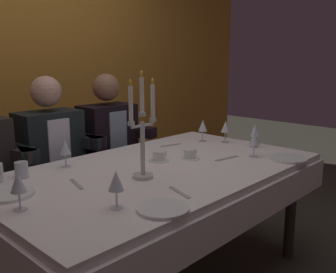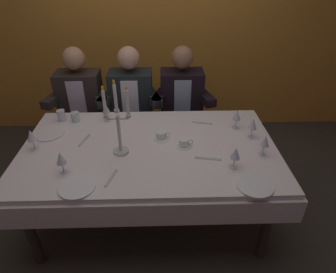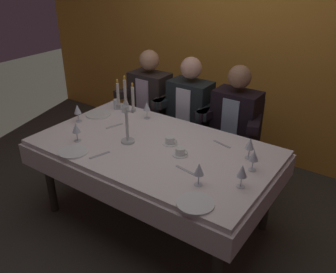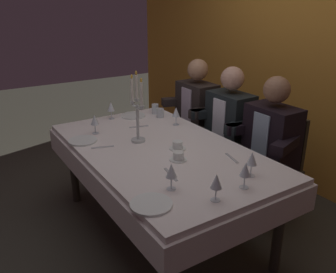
% 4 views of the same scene
% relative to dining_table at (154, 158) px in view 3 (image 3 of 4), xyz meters
% --- Properties ---
extents(ground_plane, '(12.00, 12.00, 0.00)m').
position_rel_dining_table_xyz_m(ground_plane, '(0.00, 0.00, -0.62)').
color(ground_plane, '#3B392F').
extents(back_wall, '(6.00, 0.12, 2.70)m').
position_rel_dining_table_xyz_m(back_wall, '(0.00, 1.66, 0.73)').
color(back_wall, orange).
rests_on(back_wall, ground_plane).
extents(dining_table, '(1.94, 1.14, 0.74)m').
position_rel_dining_table_xyz_m(dining_table, '(0.00, 0.00, 0.00)').
color(dining_table, white).
rests_on(dining_table, ground_plane).
extents(candelabra, '(0.19, 0.11, 0.56)m').
position_rel_dining_table_xyz_m(candelabra, '(-0.20, -0.08, 0.34)').
color(candelabra, silver).
rests_on(candelabra, dining_table).
extents(dinner_plate_0, '(0.23, 0.23, 0.01)m').
position_rel_dining_table_xyz_m(dinner_plate_0, '(-0.80, 0.19, 0.13)').
color(dinner_plate_0, white).
rests_on(dinner_plate_0, dining_table).
extents(dinner_plate_1, '(0.23, 0.23, 0.01)m').
position_rel_dining_table_xyz_m(dinner_plate_1, '(0.67, -0.46, 0.13)').
color(dinner_plate_1, white).
rests_on(dinner_plate_1, dining_table).
extents(dinner_plate_2, '(0.23, 0.23, 0.01)m').
position_rel_dining_table_xyz_m(dinner_plate_2, '(-0.43, -0.45, 0.13)').
color(dinner_plate_2, white).
rests_on(dinner_plate_2, dining_table).
extents(wine_glass_0, '(0.07, 0.07, 0.16)m').
position_rel_dining_table_xyz_m(wine_glass_0, '(0.58, -0.27, 0.23)').
color(wine_glass_0, silver).
rests_on(wine_glass_0, dining_table).
extents(wine_glass_1, '(0.07, 0.07, 0.16)m').
position_rel_dining_table_xyz_m(wine_glass_1, '(0.81, -0.13, 0.23)').
color(wine_glass_1, silver).
rests_on(wine_glass_1, dining_table).
extents(wine_glass_2, '(0.07, 0.07, 0.16)m').
position_rel_dining_table_xyz_m(wine_glass_2, '(-0.37, 0.39, 0.23)').
color(wine_glass_2, silver).
rests_on(wine_glass_2, dining_table).
extents(wine_glass_3, '(0.07, 0.07, 0.16)m').
position_rel_dining_table_xyz_m(wine_glass_3, '(-0.55, -0.29, 0.23)').
color(wine_glass_3, silver).
rests_on(wine_glass_3, dining_table).
extents(wine_glass_4, '(0.07, 0.07, 0.16)m').
position_rel_dining_table_xyz_m(wine_glass_4, '(-0.84, -0.02, 0.24)').
color(wine_glass_4, silver).
rests_on(wine_glass_4, dining_table).
extents(wine_glass_5, '(0.07, 0.07, 0.16)m').
position_rel_dining_table_xyz_m(wine_glass_5, '(0.79, 0.10, 0.23)').
color(wine_glass_5, silver).
rests_on(wine_glass_5, dining_table).
extents(wine_glass_6, '(0.07, 0.07, 0.16)m').
position_rel_dining_table_xyz_m(wine_glass_6, '(0.71, 0.24, 0.24)').
color(wine_glass_6, silver).
rests_on(wine_glass_6, dining_table).
extents(water_tumbler_0, '(0.07, 0.07, 0.10)m').
position_rel_dining_table_xyz_m(water_tumbler_0, '(-0.76, 0.41, 0.17)').
color(water_tumbler_0, silver).
rests_on(water_tumbler_0, dining_table).
extents(water_tumbler_1, '(0.07, 0.07, 0.08)m').
position_rel_dining_table_xyz_m(water_tumbler_1, '(-0.64, 0.39, 0.16)').
color(water_tumbler_1, silver).
rests_on(water_tumbler_1, dining_table).
extents(coffee_cup_0, '(0.13, 0.12, 0.06)m').
position_rel_dining_table_xyz_m(coffee_cup_0, '(0.09, 0.10, 0.15)').
color(coffee_cup_0, white).
rests_on(coffee_cup_0, dining_table).
extents(coffee_cup_1, '(0.13, 0.12, 0.06)m').
position_rel_dining_table_xyz_m(coffee_cup_1, '(0.26, -0.01, 0.15)').
color(coffee_cup_1, white).
rests_on(coffee_cup_1, dining_table).
extents(fork_0, '(0.06, 0.17, 0.01)m').
position_rel_dining_table_xyz_m(fork_0, '(-0.50, 0.09, 0.12)').
color(fork_0, '#B7B7BC').
rests_on(fork_0, dining_table).
extents(fork_1, '(0.17, 0.06, 0.01)m').
position_rel_dining_table_xyz_m(fork_1, '(0.44, 0.32, 0.12)').
color(fork_1, '#B7B7BC').
rests_on(fork_1, dining_table).
extents(knife_2, '(0.19, 0.05, 0.01)m').
position_rel_dining_table_xyz_m(knife_2, '(0.42, -0.18, 0.12)').
color(knife_2, '#B7B7BC').
rests_on(knife_2, dining_table).
extents(fork_3, '(0.07, 0.17, 0.01)m').
position_rel_dining_table_xyz_m(fork_3, '(-0.24, -0.36, 0.12)').
color(fork_3, '#B7B7BC').
rests_on(fork_3, dining_table).
extents(seated_diner_0, '(0.63, 0.48, 1.24)m').
position_rel_dining_table_xyz_m(seated_diner_0, '(-0.71, 0.89, 0.11)').
color(seated_diner_0, '#312E23').
rests_on(seated_diner_0, ground_plane).
extents(seated_diner_1, '(0.63, 0.48, 1.24)m').
position_rel_dining_table_xyz_m(seated_diner_1, '(-0.20, 0.89, 0.11)').
color(seated_diner_1, '#312E23').
rests_on(seated_diner_1, ground_plane).
extents(seated_diner_2, '(0.63, 0.48, 1.24)m').
position_rel_dining_table_xyz_m(seated_diner_2, '(0.30, 0.89, 0.11)').
color(seated_diner_2, '#312E23').
rests_on(seated_diner_2, ground_plane).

